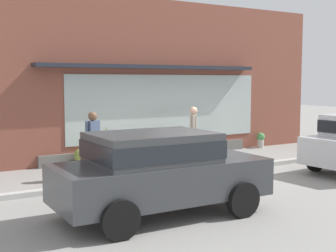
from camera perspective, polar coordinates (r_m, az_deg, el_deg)
The scene contains 11 objects.
ground_plane at distance 13.07m, azimuth 4.53°, elevation -5.68°, with size 60.00×60.00×0.00m, color gray.
curb_strip at distance 12.90m, azimuth 5.06°, elevation -5.56°, with size 14.00×0.24×0.12m, color #B2B2AD.
storefront at distance 15.51m, azimuth -2.29°, elevation 5.61°, with size 14.00×0.81×5.22m.
fire_hydrant at distance 13.33m, azimuth 1.45°, elevation -3.63°, with size 0.41×0.38×0.83m.
pedestrian_with_handbag at distance 14.14m, azimuth 3.15°, elevation -0.54°, with size 0.48×0.56×1.77m.
pedestrian_passerby at distance 12.11m, azimuth -9.21°, elevation -1.65°, with size 0.46×0.28×1.76m.
parked_car_dark_gray at distance 8.73m, azimuth -1.24°, elevation -5.25°, with size 4.08×1.99×1.59m.
potted_plant_low_front at distance 14.08m, azimuth -10.68°, elevation -3.83°, with size 0.41×0.41×0.53m.
potted_plant_corner_tall at distance 14.57m, azimuth -7.54°, elevation -2.35°, with size 0.34×0.34×1.14m.
potted_plant_trailing_edge at distance 15.29m, azimuth -0.63°, elevation -2.58°, with size 0.32×0.32×0.67m.
potted_plant_window_right at distance 18.02m, azimuth 11.31°, elevation -1.62°, with size 0.31×0.31×0.57m.
Camera 1 is at (-7.51, -10.38, 2.55)m, focal length 49.58 mm.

